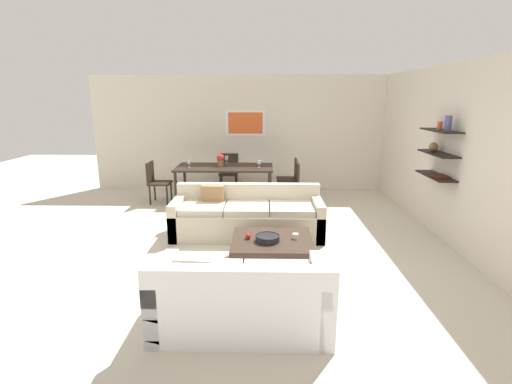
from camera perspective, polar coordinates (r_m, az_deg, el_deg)
ground_plane at (r=5.93m, az=-0.64°, el=-7.52°), size 18.00×18.00×0.00m
back_wall_unit at (r=9.08m, az=1.96°, el=8.84°), size 8.40×0.09×2.70m
right_wall_shelf_unit at (r=6.78m, az=26.14°, el=5.61°), size 0.34×8.20×2.70m
sofa_beige at (r=6.15m, az=-1.35°, el=-3.83°), size 2.40×0.90×0.78m
loveseat_white at (r=3.79m, az=-2.30°, el=-15.84°), size 1.69×0.90×0.78m
coffee_table at (r=5.05m, az=2.45°, el=-9.15°), size 1.06×0.93×0.38m
decorative_bowl at (r=4.90m, az=1.77°, el=-6.96°), size 0.32×0.32×0.08m
candle_jar at (r=5.02m, az=5.99°, el=-6.65°), size 0.08×0.08×0.07m
apple_on_coffee_table at (r=4.98m, az=-1.22°, el=-6.70°), size 0.07×0.07×0.07m
dining_table at (r=8.13m, az=-4.77°, el=3.46°), size 2.06×1.02×0.75m
dining_chair_left_near at (r=8.22m, az=-14.93°, el=1.84°), size 0.44×0.44×0.88m
dining_chair_right_far at (r=8.37m, az=5.26°, el=2.46°), size 0.44×0.44×0.88m
dining_chair_head at (r=9.06m, az=-4.15°, el=3.38°), size 0.44×0.44×0.88m
dining_chair_right_near at (r=7.92m, az=5.48°, el=1.79°), size 0.44×0.44×0.88m
wine_glass_head at (r=8.54m, az=-4.49°, el=5.16°), size 0.08×0.08×0.16m
wine_glass_left_near at (r=8.09m, az=-10.15°, el=4.46°), size 0.06×0.06×0.16m
wine_glass_right_near at (r=7.93m, az=0.47°, el=4.48°), size 0.08×0.08×0.15m
centerpiece_vase at (r=8.14m, az=-5.41°, el=4.90°), size 0.16×0.16×0.26m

